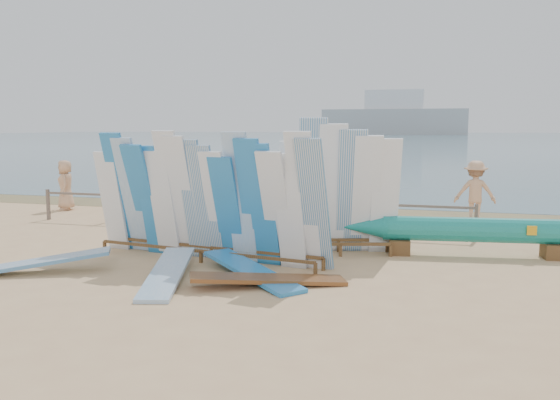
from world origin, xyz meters
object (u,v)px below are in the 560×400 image
(flat_board_d, at_px, (252,278))
(beachgoer_0, at_px, (66,185))
(beach_chair_right, at_px, (256,214))
(beachgoer_11, at_px, (149,183))
(flat_board_e, at_px, (37,273))
(beachgoer_8, at_px, (382,193))
(main_surfboard_rack, at_px, (206,203))
(beachgoer_3, at_px, (234,190))
(outrigger_canoe, at_px, (476,232))
(vendor_table, at_px, (295,231))
(stroller, at_px, (296,212))
(flat_board_a, at_px, (168,282))
(flat_board_c, at_px, (269,286))
(side_surfboard_rack, at_px, (339,194))
(beachgoer_9, at_px, (475,192))
(beachgoer_4, at_px, (305,198))
(beachgoer_5, at_px, (333,183))
(beach_chair_left, at_px, (227,216))
(beachgoer_6, at_px, (276,188))
(beachgoer_7, at_px, (308,191))

(flat_board_d, xyz_separation_m, beachgoer_0, (-8.74, 6.74, 0.82))
(beach_chair_right, relative_size, beachgoer_11, 0.55)
(flat_board_e, distance_m, beachgoer_8, 9.24)
(main_surfboard_rack, height_order, beachgoer_3, main_surfboard_rack)
(outrigger_canoe, distance_m, vendor_table, 3.93)
(stroller, distance_m, beachgoer_0, 8.16)
(flat_board_a, distance_m, beach_chair_right, 6.57)
(main_surfboard_rack, distance_m, flat_board_c, 2.62)
(main_surfboard_rack, xyz_separation_m, outrigger_canoe, (5.32, 1.98, -0.67))
(beachgoer_11, bearing_deg, side_surfboard_rack, 137.43)
(main_surfboard_rack, bearing_deg, beachgoer_9, 58.94)
(vendor_table, xyz_separation_m, stroller, (-0.71, 2.82, 0.01))
(beachgoer_4, bearing_deg, beachgoer_11, -1.67)
(flat_board_c, relative_size, stroller, 2.73)
(beachgoer_9, bearing_deg, side_surfboard_rack, 57.79)
(outrigger_canoe, xyz_separation_m, stroller, (-4.63, 2.65, -0.13))
(vendor_table, height_order, beachgoer_0, beachgoer_0)
(outrigger_canoe, distance_m, flat_board_a, 6.52)
(flat_board_c, xyz_separation_m, beachgoer_4, (-0.84, 6.16, 0.78))
(beachgoer_5, xyz_separation_m, beachgoer_0, (-8.52, -2.24, -0.09))
(vendor_table, xyz_separation_m, flat_board_e, (-4.08, -3.65, -0.39))
(flat_board_d, distance_m, beach_chair_right, 6.20)
(beachgoer_4, bearing_deg, flat_board_c, 116.58)
(outrigger_canoe, bearing_deg, beachgoer_9, 80.64)
(flat_board_e, bearing_deg, beachgoer_8, 113.28)
(flat_board_d, xyz_separation_m, flat_board_a, (-1.36, -0.64, 0.00))
(beach_chair_left, xyz_separation_m, beachgoer_6, (0.89, 1.83, 0.62))
(flat_board_a, distance_m, beachgoer_7, 7.42)
(flat_board_a, relative_size, beachgoer_3, 1.67)
(beachgoer_5, height_order, beachgoer_3, beachgoer_5)
(flat_board_c, xyz_separation_m, beachgoer_0, (-9.18, 7.14, 0.82))
(outrigger_canoe, relative_size, beachgoer_8, 3.23)
(side_surfboard_rack, bearing_deg, beachgoer_11, 128.39)
(beachgoer_5, xyz_separation_m, beachgoer_6, (-1.42, -1.76, -0.04))
(flat_board_c, relative_size, beachgoer_6, 1.55)
(flat_board_c, height_order, flat_board_d, flat_board_d)
(beach_chair_right, height_order, beachgoer_11, beachgoer_11)
(flat_board_a, relative_size, beachgoer_5, 1.49)
(flat_board_e, height_order, beachgoer_8, beachgoer_8)
(flat_board_e, bearing_deg, outrigger_canoe, 86.66)
(side_surfboard_rack, xyz_separation_m, beachgoer_3, (-4.10, 4.56, -0.50))
(flat_board_e, relative_size, flat_board_a, 1.00)
(beachgoer_7, bearing_deg, main_surfboard_rack, -59.08)
(main_surfboard_rack, xyz_separation_m, flat_board_a, (-0.02, -1.73, -1.20))
(flat_board_d, height_order, beachgoer_0, beachgoer_0)
(main_surfboard_rack, height_order, beachgoer_0, main_surfboard_rack)
(beach_chair_right, height_order, beachgoer_0, beachgoer_0)
(vendor_table, height_order, flat_board_c, vendor_table)
(beachgoer_9, bearing_deg, beachgoer_8, 21.88)
(flat_board_c, bearing_deg, beachgoer_4, -17.78)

